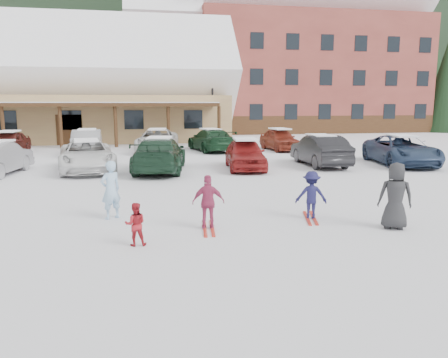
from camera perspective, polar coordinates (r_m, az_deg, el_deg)
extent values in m
plane|color=white|center=(10.70, -0.61, -6.23)|extent=(160.00, 160.00, 0.00)
cube|color=black|center=(96.49, -9.85, 19.21)|extent=(300.00, 70.00, 38.00)
cube|color=tan|center=(38.83, -21.41, 7.41)|extent=(28.00, 10.00, 3.60)
cube|color=#422814|center=(32.74, -23.56, 8.89)|extent=(25.20, 2.60, 0.25)
cube|color=white|center=(38.90, -21.76, 12.91)|extent=(29.12, 9.69, 9.69)
cube|color=brown|center=(51.40, 10.01, 13.03)|extent=(24.00, 14.00, 12.00)
cube|color=brown|center=(48.21, -7.95, 11.53)|extent=(7.00, 12.60, 9.00)
cube|color=#422814|center=(44.89, 12.93, 6.91)|extent=(24.00, 0.10, 1.80)
cylinder|color=black|center=(35.14, -1.52, 9.38)|extent=(0.16, 0.16, 5.42)
cube|color=black|center=(35.23, -1.54, 13.99)|extent=(0.50, 0.25, 0.25)
cylinder|color=black|center=(52.81, 26.67, 6.26)|extent=(0.60, 0.60, 1.32)
cone|color=black|center=(52.87, 27.14, 12.33)|extent=(4.84, 4.84, 9.90)
cylinder|color=black|center=(54.74, -2.34, 7.25)|extent=(0.60, 0.60, 1.08)
cone|color=black|center=(54.73, -2.38, 12.05)|extent=(3.96, 3.96, 8.10)
cylinder|color=black|center=(66.60, 22.18, 7.12)|extent=(0.60, 0.60, 1.38)
cone|color=black|center=(66.66, 22.51, 12.15)|extent=(5.06, 5.06, 10.35)
imported|color=#9FC7E9|center=(11.63, -14.58, -1.40)|extent=(0.66, 0.61, 1.52)
imported|color=#A91D26|center=(9.39, -11.50, -5.80)|extent=(0.45, 0.35, 0.92)
imported|color=#191844|center=(11.52, 11.32, -2.07)|extent=(0.90, 0.66, 1.25)
cube|color=red|center=(11.65, 11.22, -5.01)|extent=(0.55, 1.40, 0.03)
imported|color=#AB355D|center=(10.36, -2.06, -3.05)|extent=(0.79, 0.40, 1.30)
cube|color=red|center=(10.52, -2.04, -6.43)|extent=(0.35, 1.41, 0.03)
imported|color=#28282A|center=(11.12, 21.48, -2.07)|extent=(0.92, 0.78, 1.60)
imported|color=white|center=(20.28, -17.47, 2.94)|extent=(3.00, 5.28, 1.39)
imported|color=#1C3A27|center=(19.47, -8.40, 3.17)|extent=(2.80, 5.40, 1.50)
imported|color=maroon|center=(19.98, 2.77, 3.28)|extent=(2.07, 4.23, 1.39)
imported|color=black|center=(21.61, 12.42, 3.67)|extent=(1.65, 4.51, 1.47)
imported|color=navy|center=(23.12, 22.15, 3.51)|extent=(3.14, 5.45, 1.43)
imported|color=#5A201B|center=(28.67, -26.29, 4.25)|extent=(1.85, 4.14, 1.38)
imported|color=#9C9DA1|center=(27.03, -17.39, 4.65)|extent=(1.87, 4.60, 1.49)
imported|color=silver|center=(27.48, -8.68, 4.99)|extent=(3.00, 5.39, 1.43)
imported|color=#163920|center=(27.72, -1.75, 5.12)|extent=(2.75, 5.09, 1.40)
imported|color=maroon|center=(28.45, 7.29, 5.15)|extent=(1.93, 4.19, 1.39)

